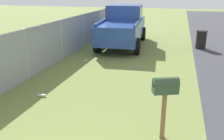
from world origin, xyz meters
name	(u,v)px	position (x,y,z in m)	size (l,w,h in m)	color
mailbox	(165,90)	(3.40, -1.47, 1.04)	(0.36, 0.53, 1.30)	brown
pickup_truck	(123,24)	(11.85, 1.27, 1.10)	(5.43, 2.44, 2.09)	#284793
trash_bin	(201,39)	(12.04, -2.74, 0.46)	(0.52, 0.52, 0.92)	black
fence_section	(73,33)	(9.59, 3.16, 0.91)	(17.78, 0.07, 1.69)	#9EA3A8
litter_bottle_far_scatter	(42,96)	(4.55, 1.95, 0.04)	(0.07, 0.07, 0.22)	#B2D8BF
litter_can_midfield_a	(86,61)	(8.25, 2.06, 0.03)	(0.07, 0.07, 0.12)	silver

